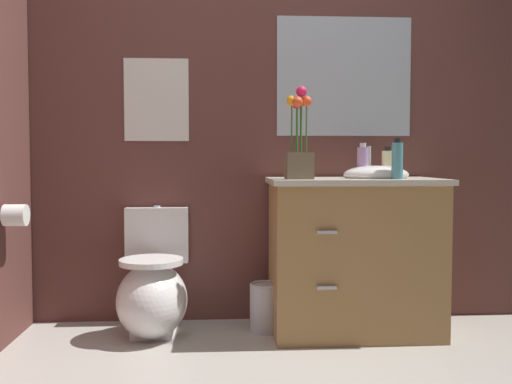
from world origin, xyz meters
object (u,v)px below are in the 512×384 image
object	(u,v)px
toilet	(153,290)
vanity_cabinet	(354,254)
hand_wash_bottle	(388,163)
wall_poster	(157,100)
wall_mirror	(344,77)
toilet_paper_roll	(15,215)
soap_bottle	(363,162)
flower_vase	(299,147)
lotion_bottle	(397,160)
trash_bin	(266,307)

from	to	relation	value
toilet	vanity_cabinet	world-z (taller)	vanity_cabinet
hand_wash_bottle	wall_poster	xyz separation A→B (m)	(-1.33, 0.16, 0.37)
wall_mirror	toilet_paper_roll	world-z (taller)	wall_mirror
toilet	vanity_cabinet	size ratio (longest dim) A/B	0.67
hand_wash_bottle	toilet_paper_roll	world-z (taller)	hand_wash_bottle
soap_bottle	wall_poster	size ratio (longest dim) A/B	0.41
flower_vase	lotion_bottle	xyz separation A→B (m)	(0.51, -0.04, -0.07)
vanity_cabinet	soap_bottle	size ratio (longest dim) A/B	5.33
toilet	wall_mirror	xyz separation A→B (m)	(1.10, 0.27, 1.21)
vanity_cabinet	lotion_bottle	world-z (taller)	lotion_bottle
soap_bottle	toilet_paper_roll	xyz separation A→B (m)	(-1.82, -0.22, -0.27)
flower_vase	trash_bin	xyz separation A→B (m)	(-0.16, 0.14, -0.89)
lotion_bottle	hand_wash_bottle	distance (m)	0.28
toilet_paper_roll	wall_mirror	bearing A→B (deg)	14.75
vanity_cabinet	wall_poster	xyz separation A→B (m)	(-1.11, 0.29, 0.87)
lotion_bottle	toilet	bearing A→B (deg)	172.90
flower_vase	wall_mirror	distance (m)	0.66
lotion_bottle	wall_mirror	bearing A→B (deg)	114.42
vanity_cabinet	soap_bottle	xyz separation A→B (m)	(0.05, 0.05, 0.51)
toilet	soap_bottle	distance (m)	1.36
soap_bottle	trash_bin	world-z (taller)	soap_bottle
soap_bottle	flower_vase	bearing A→B (deg)	-159.18
toilet	wall_mirror	distance (m)	1.66
soap_bottle	lotion_bottle	distance (m)	0.23
hand_wash_bottle	toilet	bearing A→B (deg)	-175.19
vanity_cabinet	trash_bin	distance (m)	0.57
flower_vase	wall_poster	bearing A→B (deg)	153.66
wall_mirror	toilet_paper_roll	bearing A→B (deg)	-165.25
wall_mirror	toilet_paper_roll	distance (m)	1.98
lotion_bottle	wall_poster	distance (m)	1.41
hand_wash_bottle	toilet_paper_roll	xyz separation A→B (m)	(-1.99, -0.31, -0.26)
toilet	lotion_bottle	world-z (taller)	lotion_bottle
wall_mirror	toilet_paper_roll	size ratio (longest dim) A/B	7.27
toilet	lotion_bottle	xyz separation A→B (m)	(1.30, -0.16, 0.71)
toilet	wall_mirror	world-z (taller)	wall_mirror
lotion_bottle	wall_poster	xyz separation A→B (m)	(-1.30, 0.43, 0.35)
soap_bottle	wall_poster	distance (m)	1.24
wall_poster	toilet_paper_roll	xyz separation A→B (m)	(-0.66, -0.46, -0.63)
toilet	soap_bottle	size ratio (longest dim) A/B	3.55
wall_mirror	hand_wash_bottle	bearing A→B (deg)	-34.64
vanity_cabinet	lotion_bottle	xyz separation A→B (m)	(0.19, -0.14, 0.52)
wall_mirror	lotion_bottle	bearing A→B (deg)	-65.58
toilet	wall_poster	world-z (taller)	wall_poster
flower_vase	wall_mirror	bearing A→B (deg)	50.60
wall_poster	soap_bottle	bearing A→B (deg)	-11.95
lotion_bottle	toilet_paper_roll	world-z (taller)	lotion_bottle
soap_bottle	lotion_bottle	xyz separation A→B (m)	(0.14, -0.18, 0.01)
lotion_bottle	hand_wash_bottle	bearing A→B (deg)	83.69
vanity_cabinet	toilet_paper_roll	size ratio (longest dim) A/B	9.42
toilet	wall_poster	size ratio (longest dim) A/B	1.44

